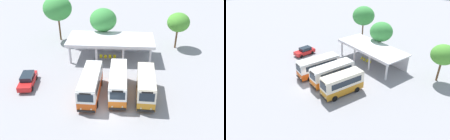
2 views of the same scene
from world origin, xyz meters
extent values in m
plane|color=#939399|center=(0.00, 0.00, 0.00)|extent=(180.00, 180.00, 0.00)
cylinder|color=black|center=(-1.52, 0.84, 0.45)|extent=(0.24, 0.90, 0.90)
cylinder|color=black|center=(-3.61, 0.87, 0.45)|extent=(0.24, 0.90, 0.90)
cylinder|color=black|center=(-1.44, 5.43, 0.45)|extent=(0.24, 0.90, 0.90)
cylinder|color=black|center=(-3.53, 5.46, 0.45)|extent=(0.24, 0.90, 0.90)
cube|color=#D14C14|center=(-2.53, 3.15, 0.94)|extent=(2.33, 7.44, 1.12)
cube|color=silver|center=(-2.53, 3.15, 2.28)|extent=(2.33, 7.44, 1.56)
cube|color=silver|center=(-2.53, 3.15, 3.12)|extent=(2.26, 7.22, 0.12)
cube|color=black|center=(-2.60, -0.58, 0.52)|extent=(2.08, 0.14, 0.28)
cube|color=#1E2833|center=(-2.59, -0.54, 2.33)|extent=(1.80, 0.08, 1.01)
cube|color=black|center=(-2.59, -0.54, 2.94)|extent=(1.32, 0.07, 0.24)
cube|color=#1E2833|center=(-1.44, 3.23, 2.33)|extent=(0.15, 5.92, 0.86)
cube|color=#1E2833|center=(-3.61, 3.27, 2.33)|extent=(0.15, 5.92, 0.86)
sphere|color=#EAEACC|center=(-1.99, -0.58, 0.83)|extent=(0.20, 0.20, 0.20)
sphere|color=#EAEACC|center=(-3.20, -0.56, 0.83)|extent=(0.20, 0.20, 0.20)
cylinder|color=black|center=(1.94, 1.49, 0.45)|extent=(0.23, 0.90, 0.90)
cylinder|color=black|center=(-0.09, 1.47, 0.45)|extent=(0.23, 0.90, 0.90)
cylinder|color=black|center=(1.89, 6.07, 0.45)|extent=(0.23, 0.90, 0.90)
cylinder|color=black|center=(-0.14, 6.05, 0.45)|extent=(0.23, 0.90, 0.90)
cube|color=orange|center=(0.90, 3.77, 0.95)|extent=(2.21, 7.42, 1.13)
cube|color=white|center=(0.90, 3.77, 2.30)|extent=(2.21, 7.42, 1.58)
cube|color=white|center=(0.90, 3.77, 3.15)|extent=(2.14, 7.20, 0.12)
cube|color=black|center=(0.94, 0.04, 0.52)|extent=(2.02, 0.12, 0.28)
cube|color=#1E2833|center=(0.94, 0.09, 2.35)|extent=(1.74, 0.07, 1.03)
cube|color=black|center=(0.94, 0.09, 2.97)|extent=(1.28, 0.06, 0.24)
cube|color=#1E2833|center=(1.95, 3.88, 2.35)|extent=(0.11, 5.92, 0.87)
cube|color=#1E2833|center=(-0.15, 3.86, 2.35)|extent=(0.11, 5.92, 0.87)
sphere|color=#EAEACC|center=(1.53, 0.06, 0.83)|extent=(0.20, 0.20, 0.20)
sphere|color=#EAEACC|center=(0.36, 0.05, 0.83)|extent=(0.20, 0.20, 0.20)
cylinder|color=black|center=(5.26, 1.15, 0.45)|extent=(0.25, 0.91, 0.90)
cylinder|color=black|center=(3.25, 1.22, 0.45)|extent=(0.25, 0.91, 0.90)
cylinder|color=black|center=(5.40, 5.20, 0.45)|extent=(0.25, 0.91, 0.90)
cylinder|color=black|center=(3.39, 5.27, 0.45)|extent=(0.25, 0.91, 0.90)
cube|color=orange|center=(4.33, 3.21, 0.93)|extent=(2.34, 6.59, 1.10)
cube|color=beige|center=(4.33, 3.21, 2.34)|extent=(2.34, 6.59, 1.70)
cube|color=beige|center=(4.33, 3.21, 3.25)|extent=(2.27, 6.39, 0.12)
cube|color=black|center=(4.21, -0.08, 0.52)|extent=(2.01, 0.17, 0.28)
cube|color=#1E2833|center=(4.21, -0.03, 2.39)|extent=(1.73, 0.11, 1.11)
cube|color=black|center=(4.21, -0.03, 3.07)|extent=(1.27, 0.09, 0.24)
cube|color=#1E2833|center=(5.38, 3.27, 2.39)|extent=(0.22, 5.22, 0.94)
cube|color=#1E2833|center=(3.28, 3.35, 2.39)|extent=(0.22, 5.22, 0.94)
sphere|color=#EAEACC|center=(4.79, -0.09, 0.83)|extent=(0.20, 0.20, 0.20)
sphere|color=#EAEACC|center=(3.63, -0.05, 0.83)|extent=(0.20, 0.20, 0.20)
cylinder|color=black|center=(-10.44, 3.68, 0.32)|extent=(0.26, 0.66, 0.64)
cylinder|color=black|center=(-12.09, 3.48, 0.32)|extent=(0.26, 0.66, 0.64)
cylinder|color=black|center=(-10.78, 6.38, 0.32)|extent=(0.26, 0.66, 0.64)
cylinder|color=black|center=(-12.43, 6.18, 0.32)|extent=(0.26, 0.66, 0.64)
cube|color=red|center=(-11.43, 4.93, 0.67)|extent=(2.29, 4.57, 0.70)
cube|color=#1E2833|center=(-11.46, 5.15, 1.32)|extent=(1.77, 2.45, 0.60)
cylinder|color=silver|center=(-6.93, 11.43, 1.60)|extent=(0.36, 0.36, 3.20)
cylinder|color=silver|center=(-2.79, 11.43, 1.60)|extent=(0.36, 0.36, 3.20)
cylinder|color=silver|center=(1.35, 11.43, 1.60)|extent=(0.36, 0.36, 3.20)
cylinder|color=silver|center=(5.49, 11.43, 1.60)|extent=(0.36, 0.36, 3.20)
cube|color=silver|center=(-0.72, 16.46, 1.60)|extent=(13.23, 0.20, 3.20)
cube|color=silver|center=(-0.72, 13.84, 3.30)|extent=(13.73, 5.94, 0.20)
cube|color=silver|center=(-0.72, 10.93, 3.06)|extent=(13.73, 0.10, 0.28)
cylinder|color=slate|center=(-2.07, 12.69, 0.22)|extent=(0.03, 0.03, 0.44)
cylinder|color=slate|center=(-2.42, 12.68, 0.22)|extent=(0.03, 0.03, 0.44)
cylinder|color=slate|center=(-2.08, 13.04, 0.22)|extent=(0.03, 0.03, 0.44)
cylinder|color=slate|center=(-2.43, 13.03, 0.22)|extent=(0.03, 0.03, 0.44)
cube|color=yellow|center=(-2.25, 12.86, 0.46)|extent=(0.45, 0.45, 0.04)
cube|color=yellow|center=(-2.26, 13.06, 0.66)|extent=(0.44, 0.05, 0.40)
cylinder|color=slate|center=(-1.33, 12.60, 0.22)|extent=(0.03, 0.03, 0.44)
cylinder|color=slate|center=(-1.69, 12.59, 0.22)|extent=(0.03, 0.03, 0.44)
cylinder|color=slate|center=(-1.34, 12.95, 0.22)|extent=(0.03, 0.03, 0.44)
cylinder|color=slate|center=(-1.70, 12.94, 0.22)|extent=(0.03, 0.03, 0.44)
cube|color=yellow|center=(-1.51, 12.77, 0.46)|extent=(0.45, 0.45, 0.04)
cube|color=yellow|center=(-1.52, 12.97, 0.66)|extent=(0.44, 0.05, 0.40)
cylinder|color=slate|center=(-0.60, 12.71, 0.22)|extent=(0.03, 0.03, 0.44)
cylinder|color=slate|center=(-0.95, 12.70, 0.22)|extent=(0.03, 0.03, 0.44)
cylinder|color=slate|center=(-0.61, 13.06, 0.22)|extent=(0.03, 0.03, 0.44)
cylinder|color=slate|center=(-0.96, 13.05, 0.22)|extent=(0.03, 0.03, 0.44)
cube|color=yellow|center=(-0.78, 12.88, 0.46)|extent=(0.45, 0.45, 0.04)
cube|color=yellow|center=(-0.78, 13.08, 0.66)|extent=(0.44, 0.05, 0.40)
cylinder|color=slate|center=(0.14, 12.74, 0.22)|extent=(0.03, 0.03, 0.44)
cylinder|color=slate|center=(-0.21, 12.73, 0.22)|extent=(0.03, 0.03, 0.44)
cylinder|color=slate|center=(0.13, 13.09, 0.22)|extent=(0.03, 0.03, 0.44)
cylinder|color=slate|center=(-0.22, 13.08, 0.22)|extent=(0.03, 0.03, 0.44)
cube|color=yellow|center=(-0.04, 12.91, 0.46)|extent=(0.45, 0.45, 0.04)
cube|color=yellow|center=(-0.05, 13.11, 0.66)|extent=(0.44, 0.05, 0.40)
cylinder|color=brown|center=(-2.25, 17.72, 1.69)|extent=(0.32, 0.32, 3.38)
ellipsoid|color=green|center=(-2.25, 17.72, 5.09)|extent=(4.56, 4.56, 3.88)
cylinder|color=brown|center=(10.55, 18.27, 1.65)|extent=(0.32, 0.32, 3.31)
ellipsoid|color=#4C9933|center=(10.55, 18.27, 4.73)|extent=(3.80, 3.80, 3.23)
cylinder|color=brown|center=(-10.77, 20.51, 2.10)|extent=(0.32, 0.32, 4.19)
ellipsoid|color=green|center=(-10.77, 20.51, 6.12)|extent=(5.15, 5.15, 4.38)
camera|label=1|loc=(1.64, -21.30, 18.45)|focal=38.21mm
camera|label=2|loc=(24.00, -11.53, 17.87)|focal=31.78mm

